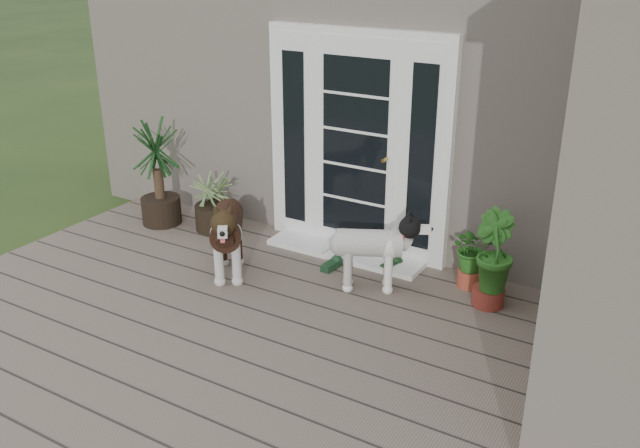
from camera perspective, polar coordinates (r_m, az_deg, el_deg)
The scene contains 14 objects.
deck at distance 5.26m, azimuth -6.76°, elevation -11.59°, with size 6.20×4.60×0.12m, color #6B5B4C.
house_main at distance 8.25m, azimuth 11.24°, elevation 12.06°, with size 7.40×4.00×3.10m, color #665E54.
door_unit at distance 6.57m, azimuth 3.07°, elevation 6.62°, with size 1.90×0.14×2.15m, color white.
door_step at distance 6.77m, azimuth 2.09°, elevation -2.35°, with size 1.60×0.40×0.05m, color white.
brindle_dog at distance 6.29m, azimuth -7.64°, elevation -1.21°, with size 0.37×0.87×0.73m, color #341D13, non-canonical shape.
white_dog at distance 6.02m, azimuth 4.09°, elevation -2.62°, with size 0.33×0.77×0.64m, color white, non-canonical shape.
spider_plant at distance 7.32m, azimuth -8.82°, elevation 2.26°, with size 0.69×0.69×0.73m, color #87A163, non-canonical shape.
yucca at distance 7.53m, azimuth -13.30°, elevation 4.18°, with size 0.80×0.80×1.16m, color black, non-canonical shape.
herb_a at distance 6.23m, azimuth 12.50°, elevation -3.00°, with size 0.39×0.39×0.49m, color #154B17.
herb_b at distance 5.92m, azimuth 13.97°, elevation -3.88°, with size 0.41×0.41×0.62m, color #154C18.
herb_c at distance 6.05m, azimuth 20.52°, elevation -4.80°, with size 0.31×0.31×0.48m, color #29641C.
sapling at distance 4.91m, azimuth 22.27°, elevation -3.89°, with size 0.49×0.49×1.67m, color #175319, non-canonical shape.
clog_left at distance 6.48m, azimuth 0.98°, elevation -3.36°, with size 0.13×0.28×0.08m, color #14321A, non-canonical shape.
clog_right at distance 6.51m, azimuth 5.94°, elevation -3.37°, with size 0.13×0.28×0.08m, color black, non-canonical shape.
Camera 1 is at (2.73, -2.99, 3.00)m, focal length 38.58 mm.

